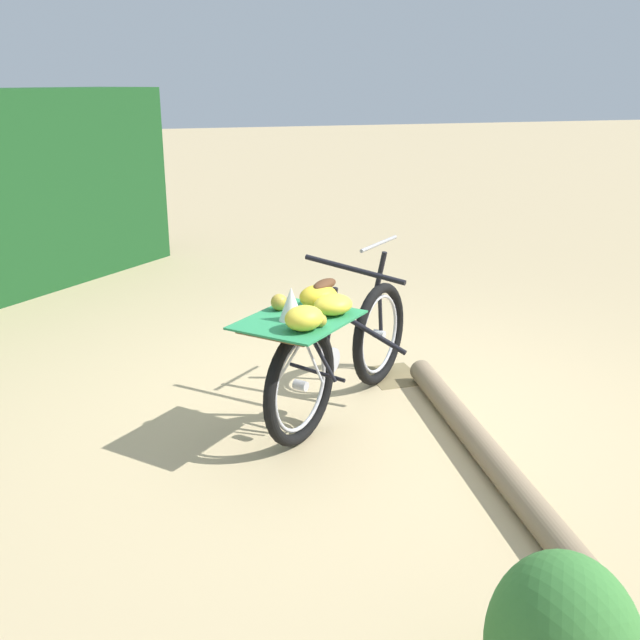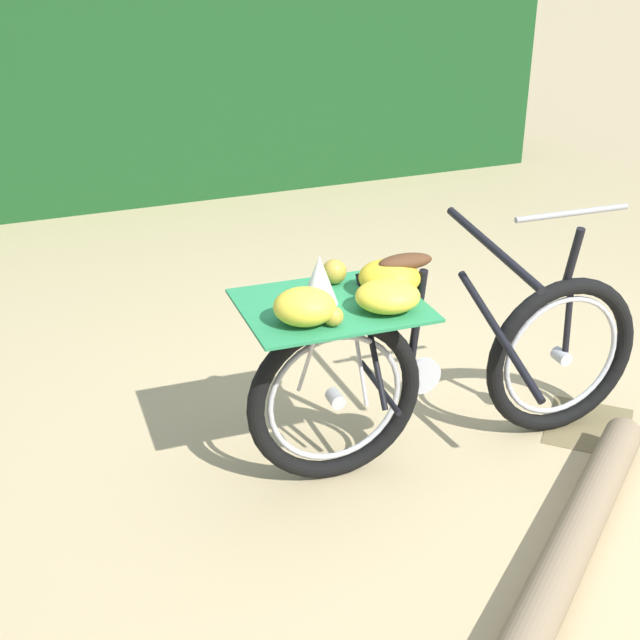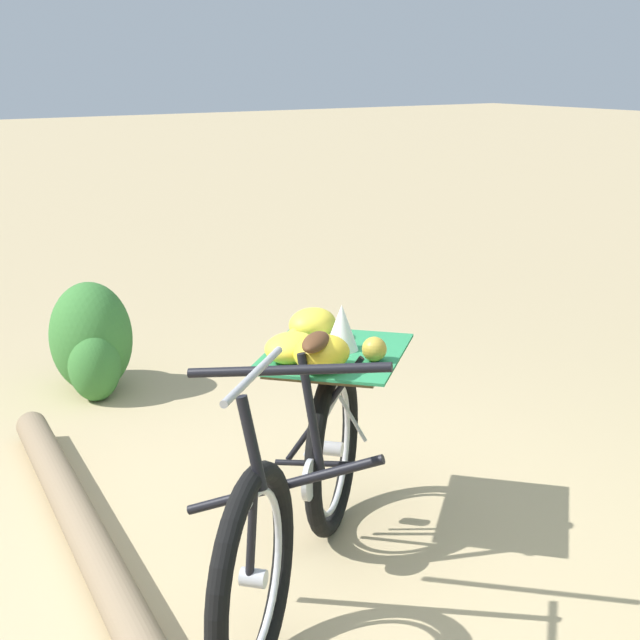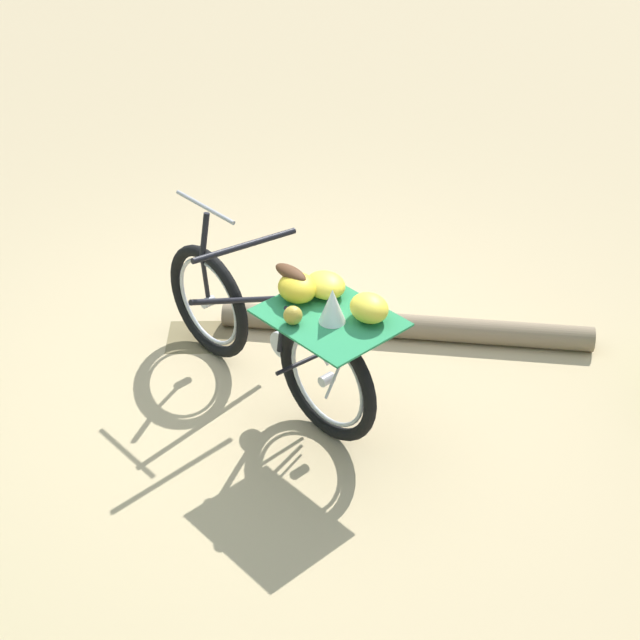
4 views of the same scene
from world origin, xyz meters
name	(u,v)px [view 3 (image 3 of 4)]	position (x,y,z in m)	size (l,w,h in m)	color
ground_plane	(248,596)	(0.00, 0.00, 0.00)	(60.00, 60.00, 0.00)	tan
bicycle	(305,456)	(-0.01, 0.26, 0.50)	(1.41, 1.53, 1.03)	black
fallen_log	(79,520)	(-0.78, -0.36, 0.08)	(0.16, 0.16, 2.35)	#7F6B51
shrub_cluster	(91,343)	(-2.51, 0.35, 0.29)	(0.70, 0.48, 0.67)	#387533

